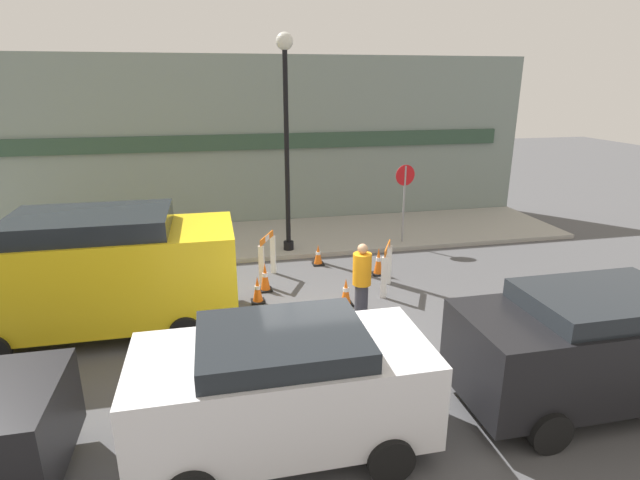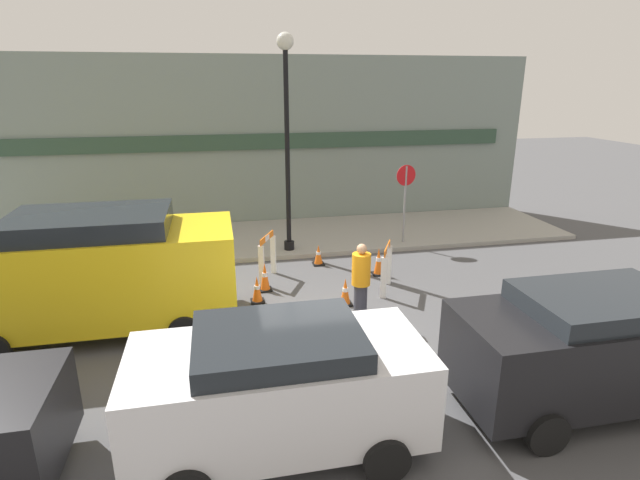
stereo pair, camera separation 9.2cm
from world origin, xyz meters
TOP-DOWN VIEW (x-y plane):
  - ground_plane at (0.00, 0.00)m, footprint 60.00×60.00m
  - sidewalk_slab at (0.00, 6.37)m, footprint 18.00×3.73m
  - storefront_facade at (0.00, 8.31)m, footprint 18.00×0.22m
  - streetlamp_post at (0.08, 4.99)m, footprint 0.44×0.44m
  - stop_sign at (3.50, 5.01)m, footprint 0.60×0.10m
  - barricade_0 at (1.90, 1.92)m, footprint 0.52×0.86m
  - barricade_1 at (-0.71, 3.23)m, footprint 0.51×0.86m
  - traffic_cone_0 at (-1.09, 1.91)m, footprint 0.30×0.30m
  - traffic_cone_1 at (0.72, 3.95)m, footprint 0.30×0.30m
  - traffic_cone_2 at (0.78, 1.38)m, footprint 0.30×0.30m
  - traffic_cone_3 at (1.67, 3.09)m, footprint 0.30×0.30m
  - traffic_cone_4 at (2.06, 2.93)m, footprint 0.30×0.30m
  - traffic_cone_5 at (-0.86, 2.52)m, footprint 0.30×0.30m
  - person_worker at (0.91, 0.63)m, footprint 0.44×0.44m
  - parked_car_1 at (-1.19, -2.76)m, footprint 3.81×1.92m
  - parked_car_2 at (3.52, -2.76)m, footprint 4.19×1.86m
  - work_van at (-4.18, 1.28)m, footprint 5.18×2.23m

SIDE VIEW (x-z plane):
  - ground_plane at x=0.00m, z-range 0.00..0.00m
  - sidewalk_slab at x=0.00m, z-range 0.00..0.13m
  - traffic_cone_1 at x=0.72m, z-range -0.01..0.55m
  - traffic_cone_3 at x=1.67m, z-range -0.01..0.60m
  - traffic_cone_0 at x=-1.09m, z-range -0.01..0.60m
  - traffic_cone_2 at x=0.78m, z-range -0.01..0.61m
  - traffic_cone_5 at x=-0.86m, z-range -0.01..0.68m
  - traffic_cone_4 at x=2.06m, z-range -0.01..0.70m
  - barricade_0 at x=1.90m, z-range 0.05..1.17m
  - barricade_1 at x=-0.71m, z-range 0.05..1.19m
  - person_worker at x=0.91m, z-range 0.05..1.69m
  - parked_car_1 at x=-1.19m, z-range 0.11..1.85m
  - parked_car_2 at x=3.52m, z-range 0.11..1.94m
  - work_van at x=-4.18m, z-range 0.11..2.49m
  - stop_sign at x=3.50m, z-range 0.52..2.81m
  - storefront_facade at x=0.00m, z-range 0.00..5.50m
  - streetlamp_post at x=0.08m, z-range 0.92..6.66m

